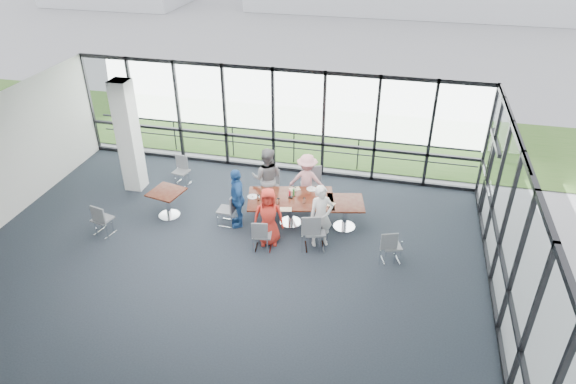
% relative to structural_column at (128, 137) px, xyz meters
% --- Properties ---
extents(floor, '(12.00, 10.00, 0.02)m').
position_rel_structural_column_xyz_m(floor, '(3.60, -3.00, -1.61)').
color(floor, '#20262E').
rests_on(floor, ground).
extents(ceiling, '(12.00, 10.00, 0.04)m').
position_rel_structural_column_xyz_m(ceiling, '(3.60, -3.00, 1.60)').
color(ceiling, silver).
rests_on(ceiling, ground).
extents(curtain_wall_back, '(12.00, 0.10, 3.20)m').
position_rel_structural_column_xyz_m(curtain_wall_back, '(3.60, 2.00, 0.00)').
color(curtain_wall_back, white).
rests_on(curtain_wall_back, ground).
extents(curtain_wall_right, '(0.10, 10.00, 3.20)m').
position_rel_structural_column_xyz_m(curtain_wall_right, '(9.60, -3.00, 0.00)').
color(curtain_wall_right, white).
rests_on(curtain_wall_right, ground).
extents(exit_door, '(0.12, 1.60, 2.10)m').
position_rel_structural_column_xyz_m(exit_door, '(9.60, 0.75, -0.55)').
color(exit_door, black).
rests_on(exit_door, ground).
extents(structural_column, '(0.50, 0.50, 3.20)m').
position_rel_structural_column_xyz_m(structural_column, '(0.00, 0.00, 0.00)').
color(structural_column, white).
rests_on(structural_column, ground).
extents(apron, '(80.00, 70.00, 0.02)m').
position_rel_structural_column_xyz_m(apron, '(3.60, 7.00, -1.62)').
color(apron, gray).
rests_on(apron, ground).
extents(grass_strip, '(80.00, 5.00, 0.01)m').
position_rel_structural_column_xyz_m(grass_strip, '(3.60, 5.00, -1.59)').
color(grass_strip, '#2F5B1C').
rests_on(grass_strip, ground).
extents(guard_rail, '(12.00, 0.06, 0.06)m').
position_rel_structural_column_xyz_m(guard_rail, '(3.60, 2.60, -1.10)').
color(guard_rail, '#2D2D33').
rests_on(guard_rail, ground).
extents(main_table, '(2.37, 1.65, 0.75)m').
position_rel_structural_column_xyz_m(main_table, '(4.77, -0.78, -0.96)').
color(main_table, '#3C0D08').
rests_on(main_table, ground).
extents(side_table_left, '(0.94, 0.94, 0.75)m').
position_rel_structural_column_xyz_m(side_table_left, '(1.57, -1.20, -0.98)').
color(side_table_left, '#3C0D08').
rests_on(side_table_left, ground).
extents(side_table_right, '(1.07, 1.07, 0.75)m').
position_rel_structural_column_xyz_m(side_table_right, '(6.15, -0.67, -0.96)').
color(side_table_right, '#3C0D08').
rests_on(side_table_right, ground).
extents(diner_near_left, '(0.83, 0.64, 1.50)m').
position_rel_structural_column_xyz_m(diner_near_left, '(4.45, -1.74, -0.85)').
color(diner_near_left, red).
rests_on(diner_near_left, ground).
extents(diner_near_right, '(0.71, 0.64, 1.60)m').
position_rel_structural_column_xyz_m(diner_near_right, '(5.68, -1.51, -0.80)').
color(diner_near_right, silver).
rests_on(diner_near_right, ground).
extents(diner_far_left, '(0.88, 0.59, 1.72)m').
position_rel_structural_column_xyz_m(diner_far_left, '(3.97, -0.11, -0.74)').
color(diner_far_left, slate).
rests_on(diner_far_left, ground).
extents(diner_far_right, '(0.99, 0.55, 1.50)m').
position_rel_structural_column_xyz_m(diner_far_right, '(4.99, 0.21, -0.85)').
color(diner_far_right, pink).
rests_on(diner_far_right, ground).
extents(diner_end, '(0.88, 1.07, 1.60)m').
position_rel_structural_column_xyz_m(diner_end, '(3.47, -1.16, -0.80)').
color(diner_end, '#26589E').
rests_on(diner_end, ground).
extents(chair_main_nl, '(0.46, 0.46, 0.82)m').
position_rel_structural_column_xyz_m(chair_main_nl, '(4.38, -2.02, -1.19)').
color(chair_main_nl, slate).
rests_on(chair_main_nl, ground).
extents(chair_main_nr, '(0.58, 0.58, 0.97)m').
position_rel_structural_column_xyz_m(chair_main_nr, '(5.58, -1.70, -1.11)').
color(chair_main_nr, slate).
rests_on(chair_main_nr, ground).
extents(chair_main_fl, '(0.43, 0.43, 0.86)m').
position_rel_structural_column_xyz_m(chair_main_fl, '(3.99, 0.17, -1.17)').
color(chair_main_fl, slate).
rests_on(chair_main_fl, ground).
extents(chair_main_fr, '(0.58, 0.58, 0.95)m').
position_rel_structural_column_xyz_m(chair_main_fr, '(5.02, 0.42, -1.12)').
color(chair_main_fr, slate).
rests_on(chair_main_fr, ground).
extents(chair_main_end, '(0.43, 0.43, 0.85)m').
position_rel_structural_column_xyz_m(chair_main_end, '(3.18, -1.21, -1.18)').
color(chair_main_end, slate).
rests_on(chair_main_end, ground).
extents(chair_spare_la, '(0.51, 0.51, 0.88)m').
position_rel_structural_column_xyz_m(chair_spare_la, '(0.34, -2.33, -1.16)').
color(chair_spare_la, slate).
rests_on(chair_spare_la, ground).
extents(chair_spare_lb, '(0.47, 0.47, 0.84)m').
position_rel_structural_column_xyz_m(chair_spare_lb, '(1.23, 0.44, -1.18)').
color(chair_spare_lb, slate).
rests_on(chair_spare_lb, ground).
extents(chair_spare_r, '(0.52, 0.52, 0.84)m').
position_rel_structural_column_xyz_m(chair_spare_r, '(7.38, -1.77, -1.18)').
color(chair_spare_r, slate).
rests_on(chair_spare_r, ground).
extents(plate_nl, '(0.27, 0.27, 0.01)m').
position_rel_structural_column_xyz_m(plate_nl, '(4.25, -1.32, -0.84)').
color(plate_nl, white).
rests_on(plate_nl, main_table).
extents(plate_nr, '(0.25, 0.25, 0.01)m').
position_rel_structural_column_xyz_m(plate_nr, '(5.49, -0.96, -0.84)').
color(plate_nr, white).
rests_on(plate_nr, main_table).
extents(plate_fl, '(0.26, 0.26, 0.01)m').
position_rel_structural_column_xyz_m(plate_fl, '(4.13, -0.60, -0.84)').
color(plate_fl, white).
rests_on(plate_fl, main_table).
extents(plate_fr, '(0.26, 0.26, 0.01)m').
position_rel_structural_column_xyz_m(plate_fr, '(5.20, -0.23, -0.84)').
color(plate_fr, white).
rests_on(plate_fr, main_table).
extents(plate_end, '(0.27, 0.27, 0.01)m').
position_rel_structural_column_xyz_m(plate_end, '(3.82, -0.95, -0.84)').
color(plate_end, white).
rests_on(plate_end, main_table).
extents(tumbler_a, '(0.08, 0.08, 0.15)m').
position_rel_structural_column_xyz_m(tumbler_a, '(4.53, -1.13, -0.77)').
color(tumbler_a, white).
rests_on(tumbler_a, main_table).
extents(tumbler_b, '(0.07, 0.07, 0.14)m').
position_rel_structural_column_xyz_m(tumbler_b, '(5.15, -0.93, -0.78)').
color(tumbler_b, white).
rests_on(tumbler_b, main_table).
extents(tumbler_c, '(0.07, 0.07, 0.14)m').
position_rel_structural_column_xyz_m(tumbler_c, '(4.80, -0.45, -0.78)').
color(tumbler_c, white).
rests_on(tumbler_c, main_table).
extents(tumbler_d, '(0.08, 0.08, 0.15)m').
position_rel_structural_column_xyz_m(tumbler_d, '(4.01, -1.08, -0.77)').
color(tumbler_d, white).
rests_on(tumbler_d, main_table).
extents(menu_a, '(0.32, 0.26, 0.00)m').
position_rel_structural_column_xyz_m(menu_a, '(4.78, -1.33, -0.85)').
color(menu_a, silver).
rests_on(menu_a, main_table).
extents(menu_b, '(0.34, 0.28, 0.00)m').
position_rel_structural_column_xyz_m(menu_b, '(5.75, -0.83, -0.85)').
color(menu_b, silver).
rests_on(menu_b, main_table).
extents(menu_c, '(0.33, 0.31, 0.00)m').
position_rel_structural_column_xyz_m(menu_c, '(4.78, -0.32, -0.85)').
color(menu_c, silver).
rests_on(menu_c, main_table).
extents(condiment_caddy, '(0.10, 0.07, 0.04)m').
position_rel_structural_column_xyz_m(condiment_caddy, '(4.77, -0.78, -0.83)').
color(condiment_caddy, black).
rests_on(condiment_caddy, main_table).
extents(ketchup_bottle, '(0.06, 0.06, 0.18)m').
position_rel_structural_column_xyz_m(ketchup_bottle, '(4.73, -0.73, -0.76)').
color(ketchup_bottle, '#B21925').
rests_on(ketchup_bottle, main_table).
extents(green_bottle, '(0.05, 0.05, 0.20)m').
position_rel_structural_column_xyz_m(green_bottle, '(4.82, -0.66, -0.75)').
color(green_bottle, '#287430').
rests_on(green_bottle, main_table).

